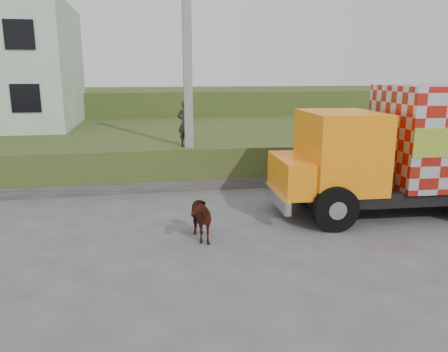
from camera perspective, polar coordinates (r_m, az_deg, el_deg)
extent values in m
plane|color=#474749|center=(12.16, 2.59, -6.61)|extent=(120.00, 120.00, 0.00)
cube|color=#2B551C|center=(21.56, -3.42, 4.21)|extent=(40.00, 12.00, 1.50)
cube|color=#2B551C|center=(33.34, -6.06, 8.65)|extent=(40.00, 12.00, 3.00)
cube|color=#595651|center=(15.84, -7.94, -1.24)|extent=(16.00, 0.50, 0.40)
cube|color=gray|center=(15.82, -4.75, 12.75)|extent=(0.30, 0.30, 8.00)
cube|color=black|center=(14.56, 24.39, -1.47)|extent=(7.71, 2.86, 0.39)
cube|color=orange|center=(13.09, 14.86, 3.25)|extent=(2.14, 2.67, 2.23)
cube|color=orange|center=(12.79, 9.35, 0.23)|extent=(1.24, 2.40, 1.00)
cube|color=yellow|center=(16.13, 26.49, 5.52)|extent=(5.13, 0.32, 0.78)
cube|color=silver|center=(12.81, 6.85, -2.76)|extent=(0.30, 2.57, 0.33)
cylinder|color=black|center=(12.03, 14.31, -4.15)|extent=(1.25, 0.46, 1.23)
cylinder|color=black|center=(14.36, 10.57, -1.14)|extent=(1.25, 0.46, 1.23)
cylinder|color=black|center=(16.22, 25.36, -0.55)|extent=(1.25, 0.46, 1.23)
imported|color=black|center=(11.09, -3.59, -5.26)|extent=(0.88, 1.53, 1.22)
imported|color=#2D2B28|center=(16.12, -5.04, 6.86)|extent=(0.72, 0.60, 1.69)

